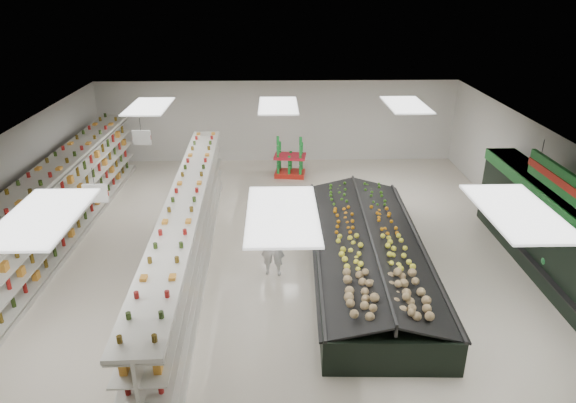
{
  "coord_description": "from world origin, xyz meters",
  "views": [
    {
      "loc": [
        -0.11,
        -11.8,
        6.8
      ],
      "look_at": [
        0.22,
        0.87,
        1.27
      ],
      "focal_mm": 32.0,
      "sensor_mm": 36.0,
      "label": 1
    }
  ],
  "objects_px": {
    "gondola_left": "(53,215)",
    "gondola_center": "(189,237)",
    "soda_endcap": "(290,158)",
    "shopper_main": "(272,245)",
    "produce_island": "(367,252)",
    "shopper_background": "(197,168)"
  },
  "relations": [
    {
      "from": "gondola_left",
      "to": "gondola_center",
      "type": "relative_size",
      "value": 1.09
    },
    {
      "from": "soda_endcap",
      "to": "shopper_main",
      "type": "distance_m",
      "value": 6.94
    },
    {
      "from": "gondola_left",
      "to": "gondola_center",
      "type": "height_order",
      "value": "gondola_left"
    },
    {
      "from": "produce_island",
      "to": "shopper_background",
      "type": "height_order",
      "value": "shopper_background"
    },
    {
      "from": "gondola_left",
      "to": "produce_island",
      "type": "relative_size",
      "value": 1.63
    },
    {
      "from": "gondola_center",
      "to": "soda_endcap",
      "type": "relative_size",
      "value": 7.88
    },
    {
      "from": "shopper_background",
      "to": "gondola_center",
      "type": "bearing_deg",
      "value": -139.85
    },
    {
      "from": "gondola_left",
      "to": "gondola_center",
      "type": "bearing_deg",
      "value": -16.93
    },
    {
      "from": "gondola_center",
      "to": "produce_island",
      "type": "distance_m",
      "value": 4.46
    },
    {
      "from": "gondola_left",
      "to": "produce_island",
      "type": "xyz_separation_m",
      "value": [
        8.24,
        -1.41,
        -0.48
      ]
    },
    {
      "from": "gondola_center",
      "to": "shopper_main",
      "type": "distance_m",
      "value": 2.1
    },
    {
      "from": "soda_endcap",
      "to": "shopper_background",
      "type": "distance_m",
      "value": 3.52
    },
    {
      "from": "shopper_main",
      "to": "gondola_left",
      "type": "bearing_deg",
      "value": -6.25
    },
    {
      "from": "gondola_center",
      "to": "shopper_background",
      "type": "height_order",
      "value": "gondola_center"
    },
    {
      "from": "produce_island",
      "to": "soda_endcap",
      "type": "xyz_separation_m",
      "value": [
        -1.73,
        6.79,
        0.19
      ]
    },
    {
      "from": "gondola_center",
      "to": "shopper_main",
      "type": "relative_size",
      "value": 7.05
    },
    {
      "from": "soda_endcap",
      "to": "gondola_center",
      "type": "bearing_deg",
      "value": -112.32
    },
    {
      "from": "gondola_left",
      "to": "shopper_background",
      "type": "bearing_deg",
      "value": 51.54
    },
    {
      "from": "shopper_background",
      "to": "produce_island",
      "type": "bearing_deg",
      "value": -102.99
    },
    {
      "from": "soda_endcap",
      "to": "shopper_main",
      "type": "height_order",
      "value": "shopper_main"
    },
    {
      "from": "shopper_main",
      "to": "soda_endcap",
      "type": "bearing_deg",
      "value": -86.96
    },
    {
      "from": "produce_island",
      "to": "shopper_background",
      "type": "distance_m",
      "value": 7.35
    }
  ]
}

